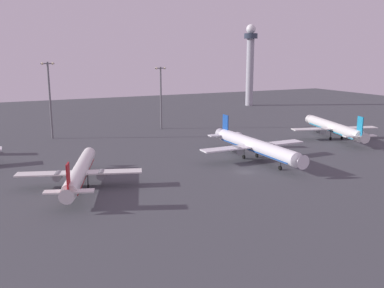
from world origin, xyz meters
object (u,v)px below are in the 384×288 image
control_tower (250,60)px  airplane_mid_apron (334,128)px  apron_light_east (161,94)px  apron_light_central (50,96)px  airplane_far_stand (255,146)px  airplane_terminal_side (80,172)px

control_tower → airplane_mid_apron: 107.50m
airplane_mid_apron → apron_light_east: (-50.26, 48.05, 10.67)m
airplane_mid_apron → apron_light_central: (-94.95, 45.71, 11.92)m
airplane_mid_apron → apron_light_east: apron_light_east is taller
apron_light_east → airplane_far_stand: bearing=-84.9°
apron_light_central → apron_light_east: bearing=3.0°
control_tower → apron_light_central: (-123.01, -55.41, -11.39)m
airplane_far_stand → apron_light_east: apron_light_east is taller
airplane_far_stand → apron_light_central: size_ratio=1.55×
airplane_far_stand → airplane_mid_apron: 46.84m
airplane_terminal_side → apron_light_central: (2.16, 64.02, 12.33)m
control_tower → airplane_far_stand: bearing=-122.3°
apron_light_central → airplane_mid_apron: bearing=-25.7°
airplane_mid_apron → apron_light_central: 106.06m
airplane_terminal_side → control_tower: bearing=62.5°
airplane_terminal_side → airplane_mid_apron: airplane_mid_apron is taller
airplane_far_stand → apron_light_central: bearing=-49.6°
control_tower → airplane_far_stand: (-72.74, -115.18, -23.14)m
apron_light_central → airplane_terminal_side: bearing=-91.9°
airplane_mid_apron → airplane_far_stand: bearing=-146.6°
apron_light_east → control_tower: bearing=34.1°
control_tower → airplane_far_stand: control_tower is taller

